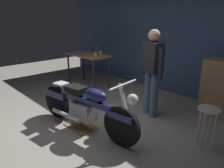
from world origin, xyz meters
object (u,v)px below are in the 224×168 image
object	(u,v)px
motorcycle	(85,106)
mug_blue_enamel	(79,53)
person_standing	(152,70)
mug_yellow_tall	(95,54)
shop_stool	(208,117)
mug_orange_travel	(100,53)
bottle	(98,51)

from	to	relation	value
motorcycle	mug_blue_enamel	distance (m)	2.55
motorcycle	person_standing	distance (m)	1.44
mug_blue_enamel	mug_yellow_tall	bearing A→B (deg)	17.40
person_standing	shop_stool	xyz separation A→B (m)	(1.27, -0.32, -0.43)
motorcycle	mug_blue_enamel	size ratio (longest dim) A/B	17.89
mug_orange_travel	shop_stool	bearing A→B (deg)	-12.12
mug_yellow_tall	mug_orange_travel	world-z (taller)	mug_orange_travel
person_standing	mug_blue_enamel	world-z (taller)	person_standing
motorcycle	shop_stool	bearing A→B (deg)	22.98
mug_blue_enamel	bottle	xyz separation A→B (m)	(0.34, 0.39, 0.05)
shop_stool	mug_blue_enamel	distance (m)	3.79
bottle	motorcycle	bearing A→B (deg)	-44.41
mug_blue_enamel	mug_orange_travel	distance (m)	0.60
mug_yellow_tall	mug_blue_enamel	size ratio (longest dim) A/B	0.98
person_standing	mug_orange_travel	distance (m)	2.02
person_standing	shop_stool	distance (m)	1.38
person_standing	motorcycle	bearing A→B (deg)	91.75
mug_orange_travel	bottle	size ratio (longest dim) A/B	0.48
bottle	person_standing	bearing A→B (deg)	-11.32
shop_stool	mug_yellow_tall	size ratio (longest dim) A/B	5.38
mug_blue_enamel	bottle	distance (m)	0.52
mug_orange_travel	person_standing	bearing A→B (deg)	-10.71
person_standing	bottle	xyz separation A→B (m)	(-2.14, 0.43, 0.07)
person_standing	bottle	world-z (taller)	person_standing
shop_stool	mug_orange_travel	xyz separation A→B (m)	(-3.25, 0.70, 0.46)
mug_yellow_tall	bottle	distance (m)	0.29
shop_stool	mug_blue_enamel	xyz separation A→B (m)	(-3.74, 0.36, 0.45)
person_standing	mug_yellow_tall	xyz separation A→B (m)	(-1.97, 0.20, 0.02)
motorcycle	mug_yellow_tall	distance (m)	2.26
mug_yellow_tall	mug_blue_enamel	bearing A→B (deg)	-162.60
shop_stool	mug_blue_enamel	bearing A→B (deg)	174.47
motorcycle	mug_blue_enamel	bearing A→B (deg)	139.37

